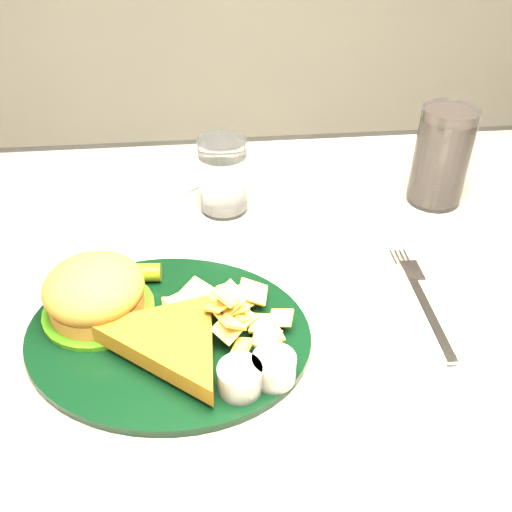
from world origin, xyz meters
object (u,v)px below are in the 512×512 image
Objects in this scene: dinner_plate at (166,314)px; water_glass at (223,176)px; fork_napkin at (428,313)px; cola_glass at (442,157)px; table at (245,460)px.

water_glass reaches higher than dinner_plate.
dinner_plate reaches higher than fork_napkin.
dinner_plate is at bearing -147.17° from cola_glass.
fork_napkin is (0.30, 0.00, -0.03)m from dinner_plate.
table is at bearing 57.14° from dinner_plate.
fork_napkin is (0.21, -0.08, 0.38)m from table.
fork_napkin is at bearing -49.42° from water_glass.
fork_napkin is (-0.10, -0.25, -0.07)m from cola_glass.
fork_napkin is at bearing -110.76° from cola_glass.
water_glass is 0.32m from cola_glass.
cola_glass reaches higher than fork_napkin.
cola_glass is (0.31, 0.17, 0.45)m from table.
water_glass is (-0.01, 0.18, 0.43)m from table.
cola_glass is (0.39, 0.25, 0.04)m from dinner_plate.
fork_napkin is at bearing -20.69° from table.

